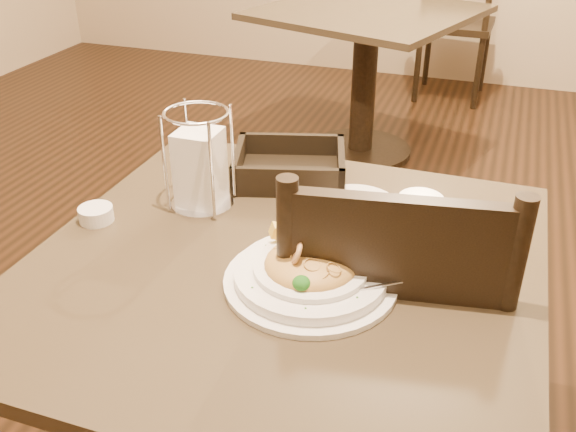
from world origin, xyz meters
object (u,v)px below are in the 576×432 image
(butter_ramekin, at_px, (96,214))
(main_table, at_px, (285,356))
(bread_basket, at_px, (289,168))
(side_plate, at_px, (356,206))
(background_table, at_px, (365,58))
(pasta_bowl, at_px, (311,270))
(dining_chair_far, at_px, (456,18))
(drink_glass, at_px, (417,231))
(dining_chair_near, at_px, (386,348))
(napkin_caddy, at_px, (200,166))

(butter_ramekin, bearing_deg, main_table, -1.31)
(bread_basket, bearing_deg, butter_ramekin, -134.21)
(side_plate, bearing_deg, background_table, 102.18)
(side_plate, bearing_deg, butter_ramekin, -155.14)
(pasta_bowl, relative_size, butter_ramekin, 4.74)
(main_table, relative_size, background_table, 0.79)
(pasta_bowl, height_order, bread_basket, pasta_bowl)
(background_table, xyz_separation_m, pasta_bowl, (0.40, -2.16, 0.26))
(background_table, relative_size, bread_basket, 3.93)
(dining_chair_far, bearing_deg, butter_ramekin, 84.28)
(drink_glass, bearing_deg, butter_ramekin, -174.67)
(side_plate, bearing_deg, dining_chair_far, 91.68)
(main_table, bearing_deg, butter_ramekin, 178.69)
(main_table, bearing_deg, pasta_bowl, -39.45)
(background_table, bearing_deg, bread_basket, -82.69)
(background_table, bearing_deg, butter_ramekin, -91.94)
(bread_basket, relative_size, butter_ramekin, 4.23)
(main_table, height_order, side_plate, side_plate)
(dining_chair_near, bearing_deg, background_table, -85.01)
(napkin_caddy, height_order, butter_ramekin, napkin_caddy)
(dining_chair_near, xyz_separation_m, pasta_bowl, (-0.12, -0.15, 0.26))
(side_plate, height_order, butter_ramekin, butter_ramekin)
(napkin_caddy, relative_size, side_plate, 1.19)
(main_table, distance_m, dining_chair_far, 3.11)
(bread_basket, bearing_deg, drink_glass, -37.83)
(dining_chair_far, height_order, butter_ramekin, dining_chair_far)
(background_table, distance_m, side_plate, 1.93)
(main_table, bearing_deg, background_table, 98.89)
(dining_chair_far, relative_size, side_plate, 5.31)
(dining_chair_far, bearing_deg, background_table, 73.74)
(background_table, distance_m, dining_chair_far, 1.05)
(bread_basket, height_order, napkin_caddy, napkin_caddy)
(background_table, distance_m, drink_glass, 2.13)
(drink_glass, bearing_deg, pasta_bowl, -142.04)
(dining_chair_near, relative_size, napkin_caddy, 4.46)
(dining_chair_far, xyz_separation_m, napkin_caddy, (-0.22, -2.97, 0.32))
(pasta_bowl, distance_m, drink_glass, 0.20)
(main_table, xyz_separation_m, napkin_caddy, (-0.23, 0.14, 0.32))
(dining_chair_near, distance_m, side_plate, 0.30)
(pasta_bowl, relative_size, drink_glass, 2.43)
(main_table, height_order, pasta_bowl, pasta_bowl)
(main_table, relative_size, drink_glass, 6.77)
(dining_chair_far, relative_size, pasta_bowl, 2.88)
(background_table, bearing_deg, dining_chair_far, 72.26)
(background_table, xyz_separation_m, butter_ramekin, (-0.07, -2.10, 0.24))
(dining_chair_far, height_order, bread_basket, dining_chair_far)
(dining_chair_near, bearing_deg, napkin_caddy, -15.84)
(pasta_bowl, bearing_deg, dining_chair_near, 50.75)
(pasta_bowl, relative_size, napkin_caddy, 1.55)
(side_plate, distance_m, butter_ramekin, 0.52)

